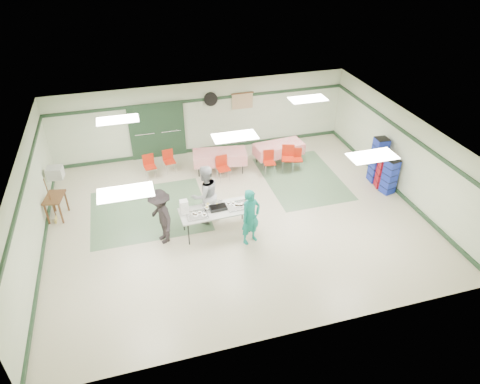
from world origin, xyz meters
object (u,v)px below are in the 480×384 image
object	(u,v)px
volunteer_teal	(251,217)
volunteer_grey	(205,195)
printer_table	(55,200)
chair_a	(288,155)
crate_stack_red	(384,170)
dining_table_a	(279,149)
broom	(50,199)
volunteer_dark	(161,217)
dining_table_b	(220,157)
chair_d	(222,165)
office_printer	(55,173)
chair_c	(297,157)
crate_stack_blue_a	(378,160)
chair_b	(269,159)
chair_loose_a	(169,159)
serving_table	(216,211)
chair_loose_b	(149,164)
crate_stack_blue_b	(390,177)

from	to	relation	value
volunteer_teal	volunteer_grey	size ratio (longest dim) A/B	0.91
volunteer_grey	printer_table	size ratio (longest dim) A/B	2.12
chair_a	crate_stack_red	size ratio (longest dim) A/B	0.75
dining_table_a	broom	size ratio (longest dim) A/B	1.23
volunteer_teal	volunteer_dark	distance (m)	2.44
broom	crate_stack_red	bearing A→B (deg)	-13.41
broom	dining_table_b	bearing A→B (deg)	7.40
chair_a	chair_d	world-z (taller)	chair_a
dining_table_a	volunteer_grey	bearing A→B (deg)	-146.30
volunteer_dark	office_printer	distance (m)	4.23
volunteer_dark	chair_c	bearing A→B (deg)	101.73
dining_table_a	crate_stack_red	distance (m)	3.70
crate_stack_blue_a	printer_table	size ratio (longest dim) A/B	1.85
chair_a	chair_b	bearing A→B (deg)	-160.60
volunteer_dark	broom	world-z (taller)	volunteer_dark
chair_d	chair_loose_a	xyz separation A→B (m)	(-1.69, 1.04, -0.04)
serving_table	chair_loose_b	xyz separation A→B (m)	(-1.52, 3.60, -0.21)
volunteer_grey	crate_stack_red	distance (m)	6.05
volunteer_teal	chair_a	bearing A→B (deg)	32.71
volunteer_teal	dining_table_a	size ratio (longest dim) A/B	0.91
volunteer_dark	broom	xyz separation A→B (m)	(-2.99, 1.83, -0.06)
chair_c	broom	bearing A→B (deg)	-161.49
chair_b	volunteer_grey	bearing A→B (deg)	-134.68
serving_table	chair_c	bearing A→B (deg)	35.04
chair_a	printer_table	size ratio (longest dim) A/B	1.09
crate_stack_blue_b	chair_loose_b	bearing A→B (deg)	156.97
serving_table	crate_stack_red	bearing A→B (deg)	5.72
dining_table_a	chair_d	size ratio (longest dim) A/B	2.07
volunteer_teal	dining_table_b	world-z (taller)	volunteer_teal
chair_d	volunteer_grey	bearing A→B (deg)	-121.75
serving_table	crate_stack_blue_a	distance (m)	5.99
volunteer_dark	chair_loose_a	size ratio (longest dim) A/B	2.04
volunteer_dark	chair_loose_b	bearing A→B (deg)	163.32
volunteer_teal	volunteer_dark	xyz separation A→B (m)	(-2.34, 0.68, -0.00)
chair_d	crate_stack_blue_b	bearing A→B (deg)	-30.82
volunteer_teal	chair_loose_b	xyz separation A→B (m)	(-2.33, 4.28, -0.33)
serving_table	chair_c	xyz separation A→B (m)	(3.58, 2.75, -0.25)
chair_c	chair_d	bearing A→B (deg)	-168.22
crate_stack_red	office_printer	distance (m)	10.54
chair_b	chair_c	bearing A→B (deg)	6.27
volunteer_teal	office_printer	bearing A→B (deg)	122.39
volunteer_grey	chair_d	distance (m)	2.43
dining_table_b	chair_a	bearing A→B (deg)	-4.81
chair_loose_a	crate_stack_red	xyz separation A→B (m)	(6.69, -2.96, 0.14)
volunteer_teal	chair_loose_b	size ratio (longest dim) A/B	2.01
crate_stack_blue_a	broom	size ratio (longest dim) A/B	1.07
chair_loose_b	crate_stack_blue_a	world-z (taller)	crate_stack_blue_a
serving_table	chair_b	bearing A→B (deg)	44.97
dining_table_b	chair_b	bearing A→B (deg)	-10.59
volunteer_dark	volunteer_teal	bearing A→B (deg)	57.23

